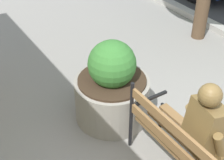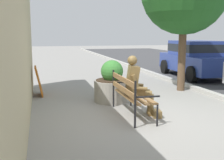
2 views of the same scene
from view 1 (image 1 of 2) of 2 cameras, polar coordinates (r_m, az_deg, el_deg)
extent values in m
cube|color=olive|center=(3.68, 14.88, -12.36)|extent=(1.70, 0.12, 0.04)
cube|color=olive|center=(3.79, 16.84, -11.15)|extent=(1.70, 0.12, 0.04)
cube|color=olive|center=(3.41, 12.06, -12.44)|extent=(1.70, 0.05, 0.11)
cube|color=olive|center=(3.26, 12.54, -9.84)|extent=(1.70, 0.05, 0.11)
cylinder|color=black|center=(4.37, 8.21, -6.24)|extent=(0.04, 0.04, 0.45)
cylinder|color=black|center=(3.97, 3.24, -6.05)|extent=(0.04, 0.04, 0.95)
cube|color=black|center=(4.01, 6.47, -3.10)|extent=(0.04, 0.48, 0.03)
cube|color=brown|center=(3.64, 15.74, -10.72)|extent=(0.39, 0.37, 0.16)
cube|color=brown|center=(3.37, 15.25, -7.51)|extent=(0.40, 0.34, 0.55)
sphere|color=brown|center=(3.12, 16.17, -2.47)|extent=(0.22, 0.22, 0.22)
cylinder|color=brown|center=(3.54, 13.30, -5.82)|extent=(0.12, 0.19, 0.29)
cylinder|color=brown|center=(3.72, 14.64, -7.08)|extent=(0.12, 0.28, 0.10)
cylinder|color=brown|center=(3.30, 17.64, -10.37)|extent=(0.12, 0.19, 0.29)
cylinder|color=brown|center=(3.79, 16.54, -9.56)|extent=(0.19, 0.38, 0.14)
cylinder|color=brown|center=(4.07, 17.93, -11.42)|extent=(0.11, 0.11, 0.50)
cylinder|color=brown|center=(3.70, 18.23, -11.31)|extent=(0.19, 0.38, 0.14)
cylinder|color=gray|center=(4.50, 0.00, -3.19)|extent=(0.98, 0.98, 0.58)
cylinder|color=#38281C|center=(4.32, 0.00, -0.02)|extent=(0.88, 0.88, 0.03)
sphere|color=#387A33|center=(4.18, 0.00, 2.69)|extent=(0.61, 0.61, 0.61)
camera|label=2|loc=(4.80, 133.78, -43.62)|focal=46.33mm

